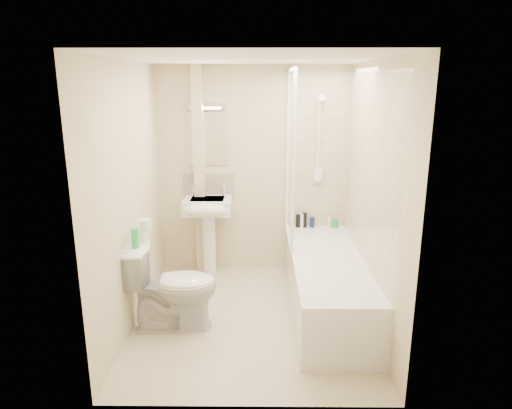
{
  "coord_description": "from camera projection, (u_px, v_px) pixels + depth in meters",
  "views": [
    {
      "loc": [
        0.08,
        -3.98,
        2.21
      ],
      "look_at": [
        0.04,
        0.2,
        1.09
      ],
      "focal_mm": 32.0,
      "sensor_mm": 36.0,
      "label": 1
    }
  ],
  "objects": [
    {
      "name": "bottle_white_a",
      "position": [
        302.0,
        220.0,
        5.37
      ],
      "size": [
        0.05,
        0.05,
        0.16
      ],
      "primitive_type": "cylinder",
      "color": "white",
      "rests_on": "bathtub"
    },
    {
      "name": "bottle_blue",
      "position": [
        312.0,
        222.0,
        5.38
      ],
      "size": [
        0.06,
        0.06,
        0.12
      ],
      "primitive_type": "cylinder",
      "color": "navy",
      "rests_on": "bathtub"
    },
    {
      "name": "pedestal_sink",
      "position": [
        208.0,
        215.0,
        5.21
      ],
      "size": [
        0.55,
        0.5,
        1.05
      ],
      "color": "white",
      "rests_on": "ground"
    },
    {
      "name": "bottle_white_b",
      "position": [
        329.0,
        222.0,
        5.37
      ],
      "size": [
        0.05,
        0.05,
        0.12
      ],
      "primitive_type": "cylinder",
      "color": "white",
      "rests_on": "bathtub"
    },
    {
      "name": "wall_back",
      "position": [
        253.0,
        172.0,
        5.31
      ],
      "size": [
        2.2,
        0.02,
        2.4
      ],
      "primitive_type": "cube",
      "color": "beige",
      "rests_on": "ground"
    },
    {
      "name": "shower_screen",
      "position": [
        290.0,
        157.0,
        4.81
      ],
      "size": [
        0.04,
        0.92,
        1.8
      ],
      "color": "white",
      "rests_on": "bathtub"
    },
    {
      "name": "floor",
      "position": [
        251.0,
        318.0,
        4.42
      ],
      "size": [
        2.5,
        2.5,
        0.0
      ],
      "primitive_type": "plane",
      "color": "beige",
      "rests_on": "ground"
    },
    {
      "name": "tile_right",
      "position": [
        368.0,
        170.0,
        4.23
      ],
      "size": [
        0.01,
        2.1,
        1.75
      ],
      "primitive_type": "cube",
      "color": "beige",
      "rests_on": "wall_right"
    },
    {
      "name": "strip_light",
      "position": [
        207.0,
        106.0,
        5.09
      ],
      "size": [
        0.42,
        0.07,
        0.07
      ],
      "primitive_type": "cube",
      "color": "silver",
      "rests_on": "wall_back"
    },
    {
      "name": "tile_back",
      "position": [
        318.0,
        153.0,
        5.24
      ],
      "size": [
        0.7,
        0.01,
        1.75
      ],
      "primitive_type": "cube",
      "color": "beige",
      "rests_on": "wall_back"
    },
    {
      "name": "mirror",
      "position": [
        208.0,
        139.0,
        5.21
      ],
      "size": [
        0.46,
        0.01,
        0.6
      ],
      "primitive_type": "cube",
      "color": "white",
      "rests_on": "wall_back"
    },
    {
      "name": "pipe_boxing",
      "position": [
        200.0,
        172.0,
        5.26
      ],
      "size": [
        0.12,
        0.12,
        2.4
      ],
      "primitive_type": "cube",
      "color": "beige",
      "rests_on": "ground"
    },
    {
      "name": "toilet",
      "position": [
        172.0,
        286.0,
        4.17
      ],
      "size": [
        0.57,
        0.86,
        0.82
      ],
      "primitive_type": "imported",
      "rotation": [
        0.0,
        0.0,
        1.64
      ],
      "color": "white",
      "rests_on": "ground"
    },
    {
      "name": "bottle_black_b",
      "position": [
        304.0,
        220.0,
        5.37
      ],
      "size": [
        0.06,
        0.06,
        0.18
      ],
      "primitive_type": "cylinder",
      "color": "black",
      "rests_on": "bathtub"
    },
    {
      "name": "shower_fixture",
      "position": [
        319.0,
        143.0,
        5.16
      ],
      "size": [
        0.1,
        0.16,
        0.99
      ],
      "color": "white",
      "rests_on": "wall_back"
    },
    {
      "name": "wall_right",
      "position": [
        373.0,
        198.0,
        4.1
      ],
      "size": [
        0.02,
        2.5,
        2.4
      ],
      "primitive_type": "cube",
      "color": "beige",
      "rests_on": "ground"
    },
    {
      "name": "wall_left",
      "position": [
        130.0,
        198.0,
        4.12
      ],
      "size": [
        0.02,
        2.5,
        2.4
      ],
      "primitive_type": "cube",
      "color": "beige",
      "rests_on": "ground"
    },
    {
      "name": "toilet_roll_lower",
      "position": [
        142.0,
        236.0,
        4.11
      ],
      "size": [
        0.11,
        0.11,
        0.1
      ],
      "primitive_type": "cylinder",
      "color": "white",
      "rests_on": "toilet"
    },
    {
      "name": "toilet_roll_upper",
      "position": [
        145.0,
        225.0,
        4.1
      ],
      "size": [
        0.1,
        0.1,
        0.11
      ],
      "primitive_type": "cylinder",
      "color": "white",
      "rests_on": "toilet_roll_lower"
    },
    {
      "name": "bathtub",
      "position": [
        327.0,
        282.0,
        4.53
      ],
      "size": [
        0.7,
        2.1,
        0.55
      ],
      "color": "white",
      "rests_on": "ground"
    },
    {
      "name": "green_bottle",
      "position": [
        135.0,
        238.0,
        3.95
      ],
      "size": [
        0.06,
        0.06,
        0.18
      ],
      "primitive_type": "cylinder",
      "color": "green",
      "rests_on": "toilet"
    },
    {
      "name": "splashback",
      "position": [
        209.0,
        186.0,
        5.35
      ],
      "size": [
        0.6,
        0.02,
        0.3
      ],
      "primitive_type": "cube",
      "color": "beige",
      "rests_on": "wall_back"
    },
    {
      "name": "bottle_green",
      "position": [
        335.0,
        223.0,
        5.38
      ],
      "size": [
        0.07,
        0.07,
        0.09
      ],
      "primitive_type": "cylinder",
      "color": "green",
      "rests_on": "bathtub"
    },
    {
      "name": "bottle_black_a",
      "position": [
        298.0,
        221.0,
        5.37
      ],
      "size": [
        0.05,
        0.05,
        0.16
      ],
      "primitive_type": "cylinder",
      "color": "black",
      "rests_on": "bathtub"
    },
    {
      "name": "ceiling",
      "position": [
        251.0,
        59.0,
        3.79
      ],
      "size": [
        2.2,
        2.5,
        0.02
      ],
      "primitive_type": "cube",
      "color": "white",
      "rests_on": "wall_back"
    }
  ]
}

